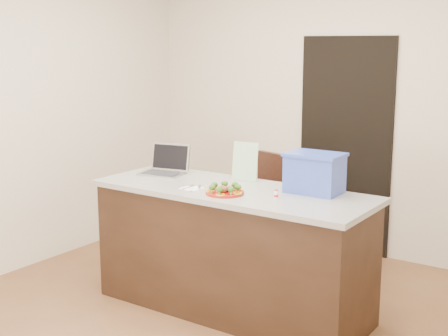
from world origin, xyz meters
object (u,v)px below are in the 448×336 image
Objects in this scene: napkin at (192,188)px; blue_box at (315,173)px; yogurt_bottle at (276,195)px; plate at (225,193)px; chair at (271,209)px; laptop at (166,166)px; island at (232,250)px.

blue_box is at bearing 26.72° from napkin.
plate is at bearing -165.98° from yogurt_bottle.
napkin is 0.87m from blue_box.
chair reaches higher than plate.
chair is (0.62, 0.61, -0.40)m from laptop.
island is 0.50m from plate.
blue_box is 0.95m from chair.
chair is at bearing 81.75° from napkin.
yogurt_bottle is 0.35m from blue_box.
plate reaches higher than napkin.
chair is (-0.51, 0.81, -0.36)m from yogurt_bottle.
laptop is (-0.77, 0.30, 0.05)m from plate.
island is at bearing 35.77° from napkin.
plate is 0.26× the size of chair.
laptop is 0.95m from chair.
napkin is (-0.29, -0.00, -0.01)m from plate.
napkin reaches higher than island.
napkin is 0.34× the size of blue_box.
plate is 0.36m from yogurt_bottle.
laptop is 0.95× the size of blue_box.
laptop reaches higher than napkin.
plate is 0.68× the size of blue_box.
blue_box is (0.13, 0.30, 0.11)m from yogurt_bottle.
plate is at bearing -65.43° from chair.
island is 7.77× the size of plate.
island is 5.58× the size of laptop.
island is 15.59× the size of napkin.
laptop reaches higher than chair.
chair is (-0.64, 0.52, -0.47)m from blue_box.
yogurt_bottle is (0.64, 0.09, 0.02)m from napkin.
plate is 4.24× the size of yogurt_bottle.
napkin is 0.65m from yogurt_bottle.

